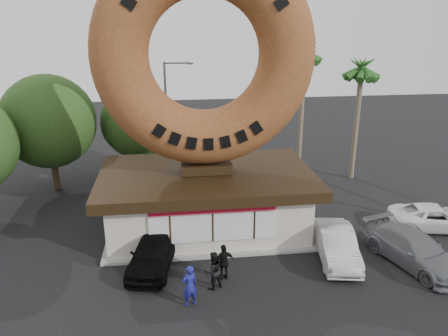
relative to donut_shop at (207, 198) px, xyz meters
The scene contains 15 objects.
ground 6.24m from the donut_shop, 90.00° to the right, with size 90.00×90.00×0.00m, color black.
donut_shop is the anchor object (origin of this frame).
giant_donut 7.48m from the donut_shop, 90.00° to the left, with size 10.89×10.89×2.78m, color brown.
tree_west 12.15m from the donut_shop, 143.55° to the left, with size 6.00×6.00×7.65m.
tree_mid 10.12m from the donut_shop, 113.92° to the left, with size 5.20×5.20×6.63m.
palm_near 12.83m from the donut_shop, 46.90° to the left, with size 2.60×2.60×9.75m.
palm_far 14.00m from the donut_shop, 30.64° to the left, with size 2.60×2.60×8.75m.
street_lamp 10.54m from the donut_shop, 100.50° to the left, with size 2.11×0.20×8.00m.
person_left 6.83m from the donut_shop, 101.12° to the right, with size 0.65×0.43×1.79m, color navy.
person_center 5.69m from the donut_shop, 92.67° to the right, with size 0.83×0.65×1.71m, color black.
person_right 5.09m from the donut_shop, 86.75° to the right, with size 0.99×0.41×1.69m, color black.
car_black 4.65m from the donut_shop, 128.30° to the right, with size 1.82×4.52×1.54m, color black.
car_silver 7.11m from the donut_shop, 34.18° to the right, with size 1.59×4.56×1.50m, color #ADACB1.
car_grey 10.50m from the donut_shop, 27.80° to the right, with size 2.11×5.18×1.50m, color slate.
car_white 12.49m from the donut_shop, ahead, with size 2.19×4.76×1.32m, color white.
Camera 1 is at (-1.85, -15.54, 11.05)m, focal length 35.00 mm.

